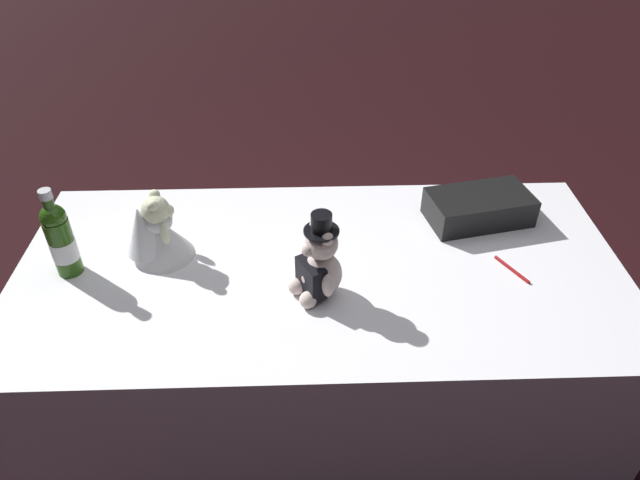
% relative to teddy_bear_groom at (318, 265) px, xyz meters
% --- Properties ---
extents(ground_plane, '(12.00, 12.00, 0.00)m').
position_rel_teddy_bear_groom_xyz_m(ground_plane, '(0.01, 0.12, -0.85)').
color(ground_plane, black).
extents(reception_table, '(1.86, 0.90, 0.74)m').
position_rel_teddy_bear_groom_xyz_m(reception_table, '(0.01, 0.12, -0.48)').
color(reception_table, white).
rests_on(reception_table, ground_plane).
extents(teddy_bear_groom, '(0.15, 0.15, 0.28)m').
position_rel_teddy_bear_groom_xyz_m(teddy_bear_groom, '(0.00, 0.00, 0.00)').
color(teddy_bear_groom, beige).
rests_on(teddy_bear_groom, reception_table).
extents(teddy_bear_bride, '(0.22, 0.19, 0.22)m').
position_rel_teddy_bear_groom_xyz_m(teddy_bear_bride, '(-0.49, 0.19, -0.01)').
color(teddy_bear_bride, white).
rests_on(teddy_bear_bride, reception_table).
extents(champagne_bottle, '(0.08, 0.08, 0.29)m').
position_rel_teddy_bear_groom_xyz_m(champagne_bottle, '(-0.75, 0.12, 0.02)').
color(champagne_bottle, '#285112').
rests_on(champagne_bottle, reception_table).
extents(signing_pen, '(0.08, 0.13, 0.01)m').
position_rel_teddy_bear_groom_xyz_m(signing_pen, '(0.59, 0.09, -0.10)').
color(signing_pen, maroon).
rests_on(signing_pen, reception_table).
extents(gift_case_black, '(0.37, 0.25, 0.10)m').
position_rel_teddy_bear_groom_xyz_m(gift_case_black, '(0.55, 0.35, -0.06)').
color(gift_case_black, black).
rests_on(gift_case_black, reception_table).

